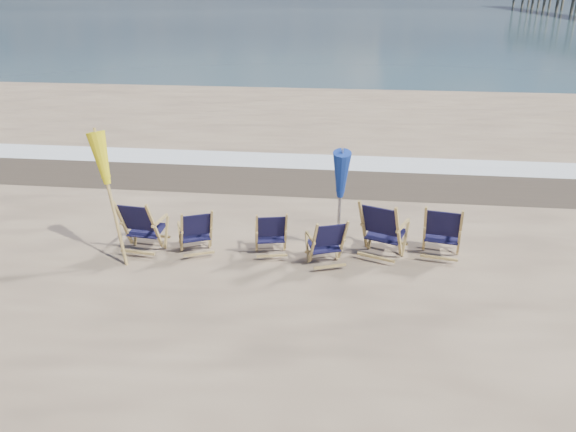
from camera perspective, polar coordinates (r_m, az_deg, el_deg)
name	(u,v)px	position (r m, az deg, el deg)	size (l,w,h in m)	color
ocean	(357,8)	(134.24, 7.06, 20.26)	(400.00, 400.00, 0.00)	#38535D
surf_foam	(316,162)	(15.14, 2.85, 5.55)	(200.00, 1.40, 0.01)	silver
wet_sand_strip	(311,179)	(13.72, 2.37, 3.76)	(200.00, 2.60, 0.00)	#42362A
beach_chair_0	(155,229)	(9.84, -13.39, -1.27)	(0.67, 0.76, 1.05)	black
beach_chair_1	(211,231)	(9.77, -7.80, -1.49)	(0.58, 0.65, 0.90)	black
beach_chair_2	(286,234)	(9.58, -0.22, -1.82)	(0.57, 0.64, 0.88)	black
beach_chair_3	(343,242)	(9.29, 5.64, -2.65)	(0.58, 0.66, 0.91)	black
beach_chair_4	(398,234)	(9.46, 11.13, -1.82)	(0.71, 0.80, 1.11)	black
beach_chair_5	(460,235)	(9.79, 17.06, -1.84)	(0.66, 0.74, 1.03)	black
umbrella_yellow	(108,166)	(9.43, -17.85, 4.90)	(0.30, 0.30, 2.24)	tan
umbrella_blue	(341,175)	(9.42, 5.37, 4.17)	(0.30, 0.30, 1.95)	#A5A5AD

